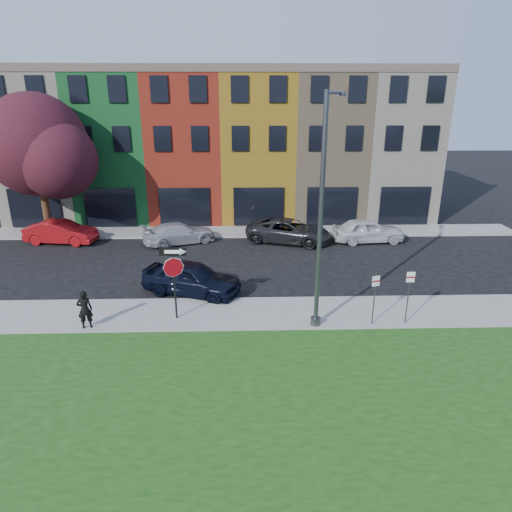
{
  "coord_description": "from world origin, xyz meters",
  "views": [
    {
      "loc": [
        -1.04,
        -14.13,
        8.78
      ],
      "look_at": [
        -0.52,
        4.0,
        2.27
      ],
      "focal_mm": 32.0,
      "sensor_mm": 36.0,
      "label": 1
    }
  ],
  "objects_px": {
    "stop_sign": "(174,268)",
    "sedan_near": "(191,278)",
    "man": "(85,309)",
    "street_lamp": "(322,215)"
  },
  "relations": [
    {
      "from": "stop_sign",
      "to": "sedan_near",
      "type": "relative_size",
      "value": 0.62
    },
    {
      "from": "man",
      "to": "stop_sign",
      "type": "bearing_deg",
      "value": 178.71
    },
    {
      "from": "man",
      "to": "sedan_near",
      "type": "distance_m",
      "value": 5.03
    },
    {
      "from": "man",
      "to": "street_lamp",
      "type": "xyz_separation_m",
      "value": [
        9.06,
        0.18,
        3.63
      ]
    },
    {
      "from": "sedan_near",
      "to": "street_lamp",
      "type": "distance_m",
      "value": 7.24
    },
    {
      "from": "stop_sign",
      "to": "sedan_near",
      "type": "xyz_separation_m",
      "value": [
        0.35,
        2.65,
        -1.51
      ]
    },
    {
      "from": "stop_sign",
      "to": "street_lamp",
      "type": "height_order",
      "value": "street_lamp"
    },
    {
      "from": "stop_sign",
      "to": "street_lamp",
      "type": "distance_m",
      "value": 6.11
    },
    {
      "from": "stop_sign",
      "to": "street_lamp",
      "type": "xyz_separation_m",
      "value": [
        5.66,
        -0.53,
        2.25
      ]
    },
    {
      "from": "stop_sign",
      "to": "street_lamp",
      "type": "bearing_deg",
      "value": -2.81
    }
  ]
}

